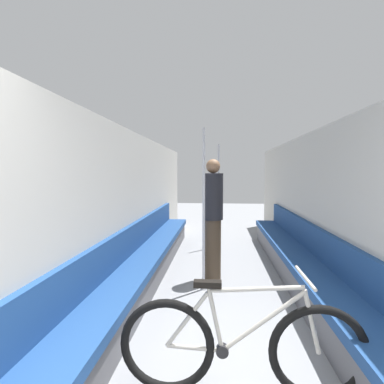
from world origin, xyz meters
name	(u,v)px	position (x,y,z in m)	size (l,w,h in m)	color
wall_left	(125,207)	(-1.40, 3.52, 1.12)	(0.10, 10.24, 2.24)	beige
wall_right	(326,209)	(1.40, 3.52, 1.12)	(0.10, 10.24, 2.24)	beige
bench_seat_row_left	(145,264)	(-1.13, 3.55, 0.29)	(0.49, 6.20, 0.86)	#5B5B60
bench_seat_row_right	(303,268)	(1.13, 3.55, 0.29)	(0.49, 6.20, 0.86)	#5B5B60
bicycle	(241,347)	(0.11, 1.43, 0.37)	(1.78, 0.46, 0.90)	black
grab_pole_near	(204,212)	(-0.26, 3.39, 1.08)	(0.08, 0.08, 2.22)	gray
grab_pole_far	(218,197)	(-0.06, 5.81, 1.08)	(0.08, 0.08, 2.22)	gray
passenger_standing	(213,218)	(-0.14, 3.79, 0.94)	(0.30, 0.30, 1.82)	#473828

